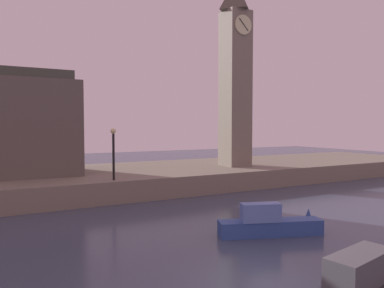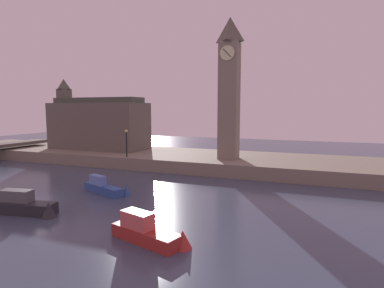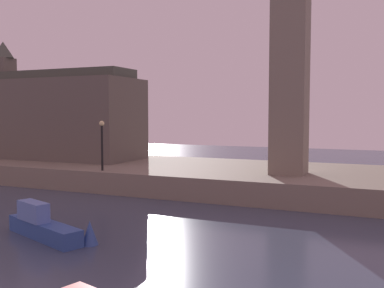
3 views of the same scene
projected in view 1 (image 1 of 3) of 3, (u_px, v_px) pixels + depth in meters
name	position (u px, v px, depth m)	size (l,w,h in m)	color
ground_plane	(262.00, 288.00, 11.41)	(120.00, 120.00, 0.00)	#384256
far_embankment	(102.00, 180.00, 28.98)	(70.00, 12.00, 1.50)	slate
clock_tower	(235.00, 71.00, 32.58)	(2.45, 2.48, 16.67)	slate
streetlamp	(113.00, 147.00, 24.06)	(0.36, 0.36, 3.46)	black
boat_barge_dark	(381.00, 285.00, 10.29)	(5.59, 2.18, 1.83)	#232328
boat_tour_blue	(275.00, 223.00, 17.05)	(5.42, 2.54, 1.78)	#2D4C93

